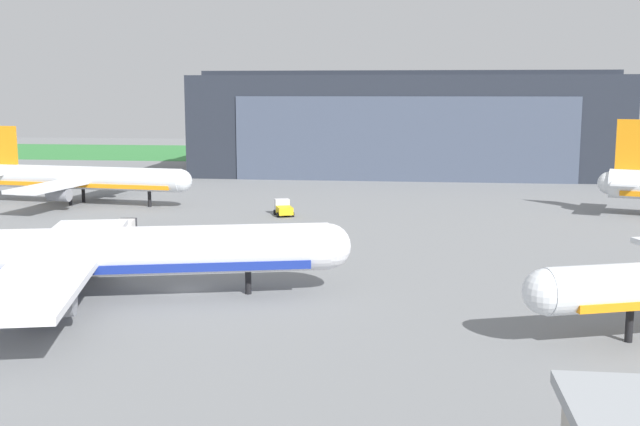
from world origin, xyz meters
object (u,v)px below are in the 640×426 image
(maintenance_hangar, at_px, (405,124))
(airliner_far_left, at_px, (84,179))
(baggage_tug, at_px, (126,227))
(airliner_near_right, at_px, (70,255))
(ops_van, at_px, (283,208))

(maintenance_hangar, xyz_separation_m, airliner_far_left, (-50.41, -55.04, -6.61))
(airliner_far_left, xyz_separation_m, baggage_tug, (16.74, -25.72, -2.92))
(airliner_near_right, distance_m, ops_van, 49.10)
(maintenance_hangar, xyz_separation_m, baggage_tug, (-33.67, -80.76, -9.53))
(maintenance_hangar, bearing_deg, baggage_tug, -112.63)
(maintenance_hangar, height_order, airliner_far_left, maintenance_hangar)
(ops_van, xyz_separation_m, baggage_tug, (-16.89, -18.41, 0.15))
(airliner_near_right, height_order, ops_van, airliner_near_right)
(maintenance_hangar, distance_m, baggage_tug, 88.02)
(airliner_near_right, relative_size, ops_van, 9.99)
(maintenance_hangar, relative_size, baggage_tug, 23.71)
(maintenance_hangar, relative_size, airliner_far_left, 2.45)
(airliner_near_right, relative_size, airliner_far_left, 1.30)
(maintenance_hangar, distance_m, airliner_near_right, 113.76)
(airliner_near_right, bearing_deg, airliner_far_left, 112.60)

